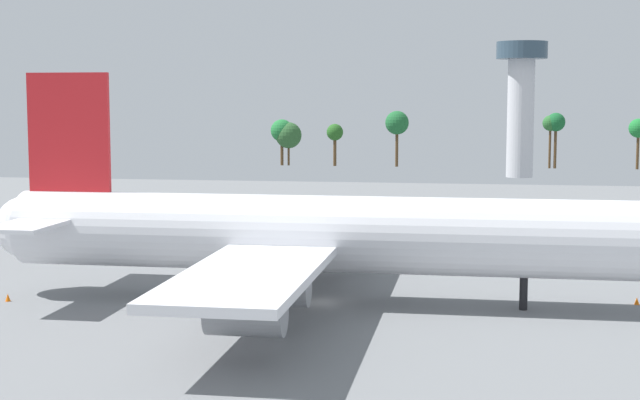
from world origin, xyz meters
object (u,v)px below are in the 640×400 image
object	(u,v)px
control_tower	(521,95)
safety_cone_tail	(8,297)
cargo_airplane	(319,235)
safety_cone_nose	(637,301)

from	to	relation	value
control_tower	safety_cone_tail	bearing A→B (deg)	-109.24
safety_cone_tail	control_tower	size ratio (longest dim) A/B	0.02
cargo_airplane	safety_cone_tail	bearing A→B (deg)	-171.84
safety_cone_nose	safety_cone_tail	xyz separation A→B (m)	(-55.38, -7.67, 0.02)
safety_cone_tail	control_tower	bearing A→B (deg)	70.76
safety_cone_nose	control_tower	distance (m)	140.50
cargo_airplane	safety_cone_tail	xyz separation A→B (m)	(-27.61, -3.96, -5.74)
control_tower	safety_cone_nose	bearing A→B (deg)	-88.31
safety_cone_tail	safety_cone_nose	bearing A→B (deg)	7.88
cargo_airplane	safety_cone_tail	size ratio (longest dim) A/B	89.26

